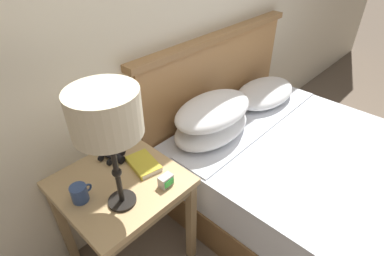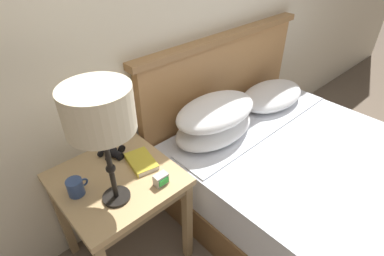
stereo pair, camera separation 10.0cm
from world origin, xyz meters
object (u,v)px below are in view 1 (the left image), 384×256
nightstand (122,193)px  binoculars_pair (112,155)px  bed (310,178)px  alarm_clock (166,181)px  table_lamp (106,116)px  book_on_nightstand (143,164)px  coffee_mug (80,193)px

nightstand → binoculars_pair: (0.08, 0.17, 0.11)m
nightstand → bed: 1.25m
nightstand → alarm_clock: (0.14, -0.20, 0.12)m
bed → alarm_clock: (-0.92, 0.40, 0.38)m
bed → binoculars_pair: (-0.99, 0.76, 0.37)m
binoculars_pair → table_lamp: bearing=-116.6°
bed → table_lamp: bearing=157.6°
table_lamp → book_on_nightstand: (0.22, 0.12, -0.46)m
nightstand → coffee_mug: (-0.19, 0.03, 0.13)m
book_on_nightstand → coffee_mug: 0.35m
table_lamp → book_on_nightstand: bearing=28.2°
table_lamp → coffee_mug: (-0.12, 0.15, -0.43)m
book_on_nightstand → alarm_clock: (-0.01, -0.19, 0.02)m
coffee_mug → bed: bearing=-26.2°
nightstand → binoculars_pair: 0.22m
nightstand → table_lamp: (-0.07, -0.12, 0.56)m
nightstand → book_on_nightstand: 0.18m
book_on_nightstand → coffee_mug: size_ratio=2.04×
book_on_nightstand → binoculars_pair: 0.19m
coffee_mug → alarm_clock: (0.33, -0.22, -0.01)m
book_on_nightstand → binoculars_pair: (-0.08, 0.17, 0.01)m
book_on_nightstand → alarm_clock: size_ratio=3.00×
table_lamp → coffee_mug: bearing=129.5°
coffee_mug → alarm_clock: bearing=-33.6°
book_on_nightstand → binoculars_pair: size_ratio=1.28×
coffee_mug → table_lamp: bearing=-50.5°
table_lamp → binoculars_pair: 0.56m
nightstand → binoculars_pair: binoculars_pair is taller
alarm_clock → coffee_mug: bearing=146.4°
nightstand → book_on_nightstand: book_on_nightstand is taller
nightstand → alarm_clock: bearing=-54.3°
bed → book_on_nightstand: 1.14m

